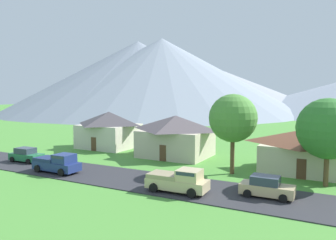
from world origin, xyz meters
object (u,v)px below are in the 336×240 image
house_leftmost (305,150)px  pickup_truck_sand_west_side (179,180)px  house_left_center (109,129)px  parked_car_green_mid_west (26,155)px  pickup_truck_navy_east_side (58,163)px  tree_left_of_center (328,129)px  tree_center (233,118)px  parked_car_tan_west_end (267,187)px  house_right_center (176,135)px

house_leftmost → pickup_truck_sand_west_side: size_ratio=1.77×
house_leftmost → house_left_center: house_left_center is taller
parked_car_green_mid_west → pickup_truck_navy_east_side: (7.44, -2.07, 0.19)m
tree_left_of_center → tree_center: (-8.79, 0.44, 0.57)m
house_leftmost → pickup_truck_sand_west_side: bearing=-124.1°
tree_center → pickup_truck_sand_west_side: bearing=-103.7°
house_left_center → parked_car_green_mid_west: bearing=-98.9°
tree_center → parked_car_green_mid_west: (-23.71, -6.16, -4.91)m
house_leftmost → pickup_truck_sand_west_side: (-8.63, -12.72, -1.32)m
house_left_center → pickup_truck_navy_east_side: house_left_center is taller
house_leftmost → tree_left_of_center: tree_left_of_center is taller
tree_center → parked_car_tan_west_end: size_ratio=1.96×
parked_car_tan_west_end → tree_left_of_center: bearing=55.2°
house_leftmost → parked_car_green_mid_west: (-30.29, -10.47, -1.51)m
tree_center → house_leftmost: bearing=33.2°
tree_center → parked_car_green_mid_west: size_ratio=1.94×
house_leftmost → tree_center: tree_center is taller
house_right_center → parked_car_green_mid_west: (-14.34, -11.80, -1.94)m
tree_left_of_center → parked_car_tan_west_end: tree_left_of_center is taller
pickup_truck_sand_west_side → house_right_center: bearing=117.5°
house_leftmost → parked_car_green_mid_west: 32.08m
tree_left_of_center → pickup_truck_sand_west_side: (-10.85, -7.97, -4.15)m
pickup_truck_navy_east_side → tree_left_of_center: bearing=17.3°
house_leftmost → pickup_truck_navy_east_side: 26.10m
house_right_center → tree_center: tree_center is taller
tree_center → parked_car_tan_west_end: (4.74, -6.26, -4.91)m
house_leftmost → house_left_center: 28.34m
house_right_center → parked_car_tan_west_end: bearing=-40.1°
house_left_center → house_right_center: bearing=-7.3°
pickup_truck_sand_west_side → pickup_truck_navy_east_side: bearing=179.3°
house_leftmost → parked_car_tan_west_end: size_ratio=2.21×
tree_center → pickup_truck_navy_east_side: (-16.27, -8.24, -4.72)m
house_leftmost → pickup_truck_navy_east_side: house_leftmost is taller
house_leftmost → pickup_truck_sand_west_side: 15.43m
house_leftmost → house_right_center: bearing=175.2°
pickup_truck_sand_west_side → tree_left_of_center: bearing=36.3°
tree_center → parked_car_green_mid_west: tree_center is taller
house_leftmost → tree_center: 8.57m
house_left_center → parked_car_tan_west_end: 29.66m
tree_center → pickup_truck_navy_east_side: 18.84m
tree_left_of_center → parked_car_green_mid_west: 33.29m
house_leftmost → tree_center: size_ratio=1.12×
parked_car_tan_west_end → house_left_center: bearing=153.0°
pickup_truck_navy_east_side → house_leftmost: bearing=28.8°
house_right_center → pickup_truck_navy_east_side: bearing=-116.4°
pickup_truck_sand_west_side → house_leftmost: bearing=55.9°
house_left_center → house_right_center: size_ratio=0.91×
house_right_center → parked_car_tan_west_end: (14.12, -11.90, -1.94)m
tree_left_of_center → tree_center: 8.82m
house_left_center → tree_center: tree_center is taller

